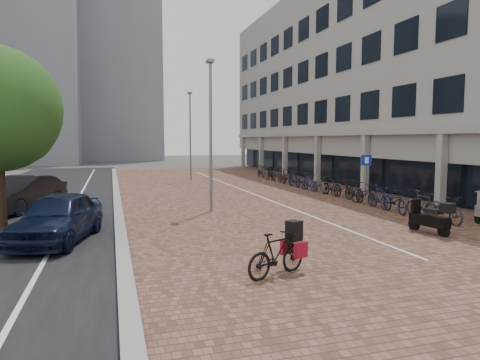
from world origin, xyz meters
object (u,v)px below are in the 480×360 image
scooter_mid (429,217)px  car_dark (22,194)px  car_navy (58,217)px  hero_bike (277,253)px  parking_sign (366,172)px

scooter_mid → car_dark: bearing=137.4°
car_dark → scooter_mid: bearing=-9.4°
car_navy → car_dark: size_ratio=0.95×
car_dark → scooter_mid: size_ratio=2.86×
car_navy → scooter_mid: (11.34, -2.36, -0.19)m
hero_bike → parking_sign: 11.70m
car_dark → hero_bike: (7.12, -11.30, -0.22)m
car_dark → parking_sign: parking_sign is taller
car_dark → scooter_mid: car_dark is taller
hero_bike → parking_sign: size_ratio=0.75×
car_dark → parking_sign: size_ratio=1.96×
hero_bike → car_navy: bearing=22.4°
car_dark → parking_sign: 15.24m
scooter_mid → car_navy: bearing=158.6°
car_navy → hero_bike: 7.07m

